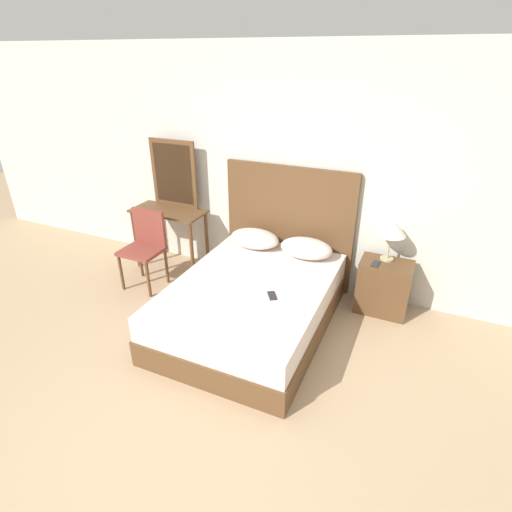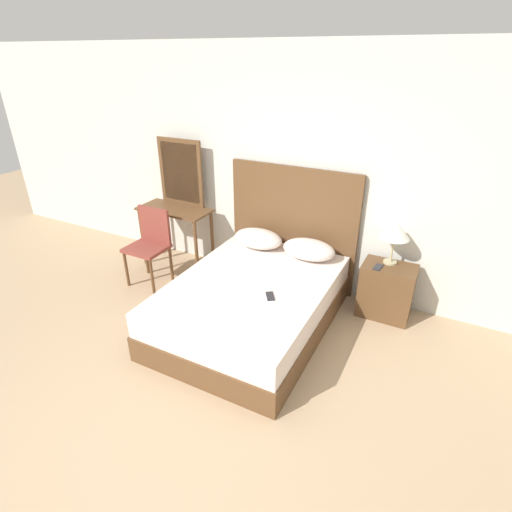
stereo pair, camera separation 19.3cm
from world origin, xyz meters
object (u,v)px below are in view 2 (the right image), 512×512
Objects in this scene: bed at (251,304)px; table_lamp at (395,231)px; phone_on_bed at (270,296)px; phone_on_nightstand at (378,267)px; vanity_desk at (175,220)px; nightstand at (386,291)px; chair at (150,241)px.

table_lamp reaches higher than bed.
bed is at bearing -142.38° from table_lamp.
phone_on_nightstand is (0.80, 0.89, 0.08)m from phone_on_bed.
phone_on_nightstand reaches higher than phone_on_bed.
phone_on_bed is at bearing -130.30° from table_lamp.
phone_on_nightstand is 2.58m from vanity_desk.
nightstand is 3.81× the size of phone_on_nightstand.
phone_on_bed reaches higher than bed.
phone_on_bed is at bearing -132.01° from phone_on_nightstand.
chair reaches higher than phone_on_nightstand.
table_lamp is at bearing 49.70° from phone_on_bed.
phone_on_nightstand is at bearing 10.30° from chair.
nightstand is (1.19, 0.83, 0.04)m from bed.
chair is at bearing -168.29° from nightstand.
phone_on_nightstand is at bearing 34.45° from bed.
chair is at bearing -92.31° from vanity_desk.
phone_on_bed is 1.44m from table_lamp.
bed is 1.35m from phone_on_nightstand.
vanity_desk is (-2.69, -0.08, 0.34)m from nightstand.
table_lamp is at bearing 60.99° from phone_on_nightstand.
bed is 12.33× the size of phone_on_bed.
table_lamp reaches higher than nightstand.
chair is at bearing 170.00° from bed.
bed is at bearing 151.93° from phone_on_bed.
chair is at bearing 166.96° from phone_on_bed.
phone_on_nightstand is at bearing -0.10° from vanity_desk.
chair reaches higher than nightstand.
table_lamp is at bearing 3.32° from vanity_desk.
bed is 12.85× the size of phone_on_nightstand.
nightstand is 2.78m from chair.
vanity_desk is (-1.50, 0.75, 0.38)m from bed.
phone_on_bed is at bearing -28.07° from bed.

